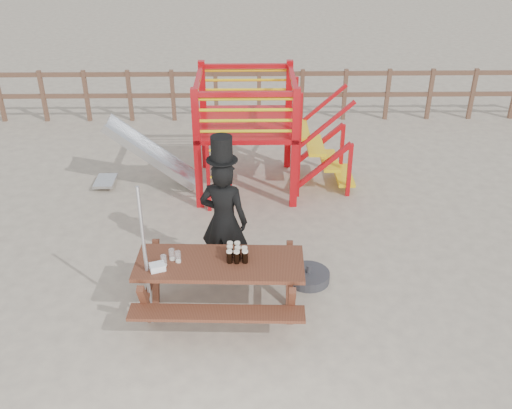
{
  "coord_description": "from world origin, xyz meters",
  "views": [
    {
      "loc": [
        0.22,
        -5.81,
        4.82
      ],
      "look_at": [
        0.33,
        0.8,
        1.14
      ],
      "focal_mm": 40.0,
      "sensor_mm": 36.0,
      "label": 1
    }
  ],
  "objects": [
    {
      "name": "ground",
      "position": [
        0.0,
        0.0,
        0.0
      ],
      "size": [
        60.0,
        60.0,
        0.0
      ],
      "primitive_type": "plane",
      "color": "#BAAB91",
      "rests_on": "ground"
    },
    {
      "name": "stout_pints",
      "position": [
        0.07,
        0.02,
        0.89
      ],
      "size": [
        0.26,
        0.27,
        0.17
      ],
      "color": "black",
      "rests_on": "picnic_table"
    },
    {
      "name": "man_with_hat",
      "position": [
        -0.1,
        0.77,
        0.95
      ],
      "size": [
        0.74,
        0.59,
        2.12
      ],
      "rotation": [
        0.0,
        0.0,
        2.88
      ],
      "color": "black",
      "rests_on": "ground"
    },
    {
      "name": "metal_pole",
      "position": [
        -1.0,
        -0.2,
        0.97
      ],
      "size": [
        0.04,
        0.04,
        1.93
      ],
      "primitive_type": "cylinder",
      "color": "#B2B2B7",
      "rests_on": "ground"
    },
    {
      "name": "paper_bag",
      "position": [
        -0.87,
        -0.19,
        0.84
      ],
      "size": [
        0.22,
        0.19,
        0.08
      ],
      "primitive_type": "cube",
      "rotation": [
        0.0,
        0.0,
        0.34
      ],
      "color": "white",
      "rests_on": "picnic_table"
    },
    {
      "name": "parasol_base",
      "position": [
        1.06,
        0.64,
        0.07
      ],
      "size": [
        0.59,
        0.59,
        0.25
      ],
      "color": "#323237",
      "rests_on": "ground"
    },
    {
      "name": "picnic_table",
      "position": [
        -0.13,
        -0.04,
        0.51
      ],
      "size": [
        2.12,
        1.5,
        0.8
      ],
      "rotation": [
        0.0,
        0.0,
        -0.04
      ],
      "color": "brown",
      "rests_on": "ground"
    },
    {
      "name": "back_fence",
      "position": [
        0.0,
        7.0,
        0.74
      ],
      "size": [
        15.09,
        0.09,
        1.2
      ],
      "color": "brown",
      "rests_on": "ground"
    },
    {
      "name": "playground_fort",
      "position": [
        0.12,
        3.58,
        1.07
      ],
      "size": [
        4.71,
        1.84,
        2.1
      ],
      "color": "red",
      "rests_on": "ground"
    },
    {
      "name": "empty_glasses",
      "position": [
        -0.72,
        -0.04,
        0.87
      ],
      "size": [
        0.24,
        0.2,
        0.15
      ],
      "color": "silver",
      "rests_on": "picnic_table"
    }
  ]
}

